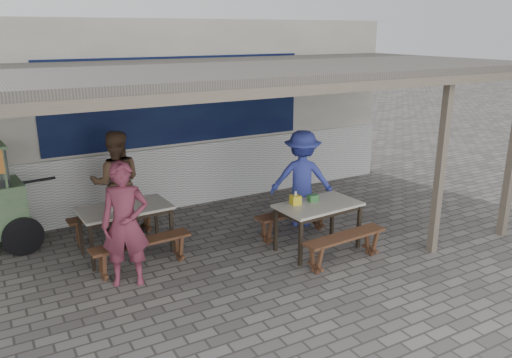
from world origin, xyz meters
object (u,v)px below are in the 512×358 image
Objects in this scene: patron_right_table at (302,179)px; donation_box at (313,198)px; bench_left_wall at (113,219)px; patron_street_side at (125,224)px; table_left at (125,212)px; tissue_box at (295,200)px; table_right at (318,209)px; condiment_jar at (133,198)px; bench_right_wall at (294,217)px; patron_wall_side at (117,183)px; bench_right_street at (345,242)px; bench_left_street at (142,248)px; condiment_bowl at (113,209)px.

patron_right_table is 10.95× the size of donation_box.
bench_left_wall is 0.84× the size of patron_street_side.
tissue_box is (2.31, -1.15, 0.15)m from table_left.
table_right is 14.74× the size of condiment_jar.
bench_right_wall is 0.80× the size of patron_wall_side.
patron_street_side is (-2.91, 0.97, 0.52)m from bench_right_street.
bench_left_street and bench_left_wall have the same top height.
table_right is (2.63, -1.31, -0.00)m from table_left.
bench_right_street is 3.31m from condiment_jar.
bench_right_street is 1.23m from bench_right_wall.
condiment_bowl is (-0.15, -0.70, 0.43)m from bench_left_wall.
tissue_box is at bearing -23.90° from condiment_bowl.
patron_street_side is at bearing 157.72° from bench_right_street.
bench_right_wall is at bearing 90.00° from table_right.
patron_street_side is (-0.21, -1.61, 0.52)m from bench_left_wall.
table_left is 0.74m from bench_left_wall.
table_left is at bearing -130.52° from condiment_jar.
condiment_jar is at bearing 46.58° from table_left.
patron_right_table is 11.95× the size of tissue_box.
patron_wall_side is (0.09, 1.59, 0.53)m from bench_left_street.
tissue_box is (2.28, -0.48, 0.48)m from bench_left_street.
bench_left_wall is 0.83× the size of patron_wall_side.
bench_left_wall is 0.62m from patron_wall_side.
bench_right_wall is 15.51× the size of condiment_jar.
bench_left_wall is 9.36× the size of donation_box.
bench_left_street is 2.38m from tissue_box.
bench_right_street is (2.64, -1.25, -0.00)m from bench_left_street.
bench_right_wall is at bearing -3.60° from bench_left_street.
patron_wall_side is (0.16, 0.26, 0.53)m from bench_left_wall.
patron_wall_side is at bearing 99.42° from patron_street_side.
tissue_box is 2.73m from condiment_bowl.
patron_street_side reaches higher than bench_left_street.
table_left is 9.68× the size of tissue_box.
bench_right_street is 9.90× the size of tissue_box.
patron_street_side reaches higher than bench_left_wall.
patron_street_side is at bearing 175.70° from donation_box.
bench_right_wall is 0.66m from donation_box.
bench_right_street is 0.82× the size of patron_street_side.
patron_right_table reaches higher than condiment_jar.
table_left is 0.98× the size of bench_right_wall.
condiment_bowl reaches higher than bench_right_wall.
bench_left_street is 0.79m from condiment_bowl.
bench_left_street is 0.85× the size of patron_right_table.
condiment_jar is (-2.48, 2.15, 0.46)m from bench_right_street.
patron_street_side reaches higher than donation_box.
table_right is 2.90m from patron_street_side.
bench_left_wall is at bearing 145.55° from donation_box.
patron_wall_side reaches higher than table_left.
bench_left_street is at bearing 150.72° from bench_right_street.
table_right reaches higher than bench_left_street.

